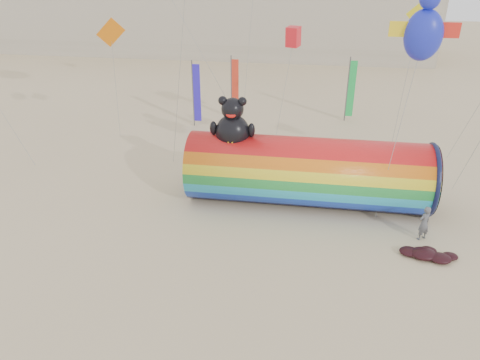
# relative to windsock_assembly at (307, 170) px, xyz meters

# --- Properties ---
(ground) EXTENTS (160.00, 160.00, 0.00)m
(ground) POSITION_rel_windsock_assembly_xyz_m (-3.80, -4.05, -1.99)
(ground) COLOR #CCB58C
(ground) RESTS_ON ground
(windsock_assembly) EXTENTS (13.02, 3.97, 6.00)m
(windsock_assembly) POSITION_rel_windsock_assembly_xyz_m (0.00, 0.00, 0.00)
(windsock_assembly) COLOR red
(windsock_assembly) RESTS_ON ground
(kite_handler) EXTENTS (0.79, 0.73, 1.81)m
(kite_handler) POSITION_rel_windsock_assembly_xyz_m (5.75, -2.84, -1.08)
(kite_handler) COLOR #53545A
(kite_handler) RESTS_ON ground
(fabric_bundle) EXTENTS (2.62, 1.35, 0.41)m
(fabric_bundle) POSITION_rel_windsock_assembly_xyz_m (5.75, -4.38, -1.82)
(fabric_bundle) COLOR #33090F
(fabric_bundle) RESTS_ON ground
(festival_banners) EXTENTS (12.58, 3.16, 5.20)m
(festival_banners) POSITION_rel_windsock_assembly_xyz_m (-4.05, 13.05, 0.65)
(festival_banners) COLOR #59595E
(festival_banners) RESTS_ON ground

